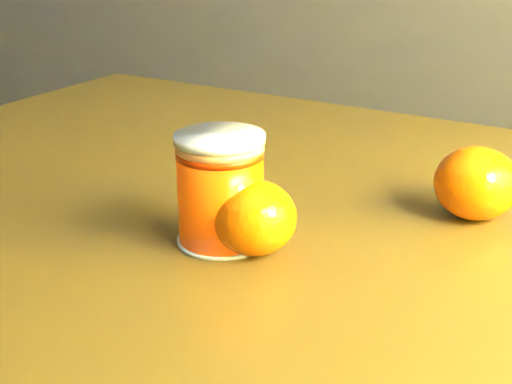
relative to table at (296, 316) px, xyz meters
The scene contains 5 objects.
kitchen_counter 1.54m from the table, 121.80° to the left, with size 3.15×0.60×0.90m, color #4A494E.
table is the anchor object (origin of this frame).
juice_glass 0.17m from the table, 113.73° to the right, with size 0.07×0.07×0.09m.
orange_front 0.15m from the table, 90.28° to the right, with size 0.07×0.07×0.06m, color #E16004.
orange_back 0.20m from the table, 28.47° to the left, with size 0.07×0.07×0.06m, color #E16004.
Camera 1 is at (1.05, -0.36, 1.04)m, focal length 50.00 mm.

